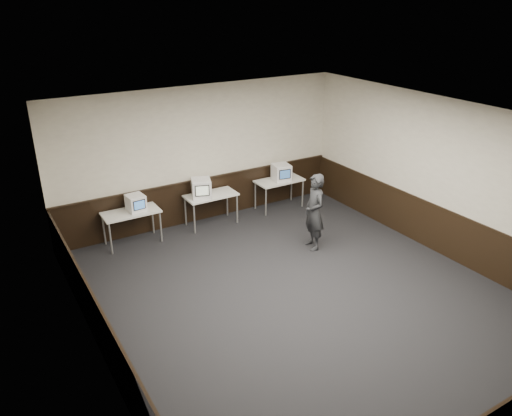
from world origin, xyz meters
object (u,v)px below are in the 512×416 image
Objects in this scene: emac_right at (281,172)px; person at (314,212)px; emac_left at (136,203)px; emac_center at (201,188)px; desk_right at (279,182)px; desk_center at (211,197)px; desk_left at (131,215)px.

emac_right is 2.22m from person.
emac_left is 1.53m from emac_center.
person is (-0.56, -2.17, 0.15)m from desk_right.
desk_right is at bearing 177.01° from person.
desk_right is 3.68m from emac_left.
desk_center is 2.44× the size of emac_right.
emac_right reaches higher than desk_center.
emac_right is at bearing -5.51° from emac_left.
desk_left is 3.84m from emac_right.
emac_center is at bearing -0.70° from desk_left.
desk_right is 0.73× the size of person.
desk_right is at bearing 0.00° from desk_left.
emac_left is at bearing -179.57° from desk_center.
emac_center reaches higher than emac_left.
person reaches higher than desk_left.
desk_left is at bearing 168.76° from emac_left.
emac_center reaches higher than desk_right.
desk_left is 2.91× the size of emac_left.
person is (3.11, -2.16, -0.10)m from emac_left.
person is at bearing -34.27° from emac_center.
desk_left is 0.73× the size of person.
desk_left is at bearing 180.00° from desk_center.
desk_left is 1.00× the size of desk_center.
emac_right is at bearing 18.96° from emac_center.
desk_left and desk_center have the same top height.
desk_left is 1.00× the size of desk_right.
desk_left is 1.68m from emac_center.
desk_left is at bearing -161.28° from emac_center.
desk_center is at bearing -136.83° from person.
emac_center is at bearing -132.15° from person.
person is at bearing -58.37° from desk_center.
emac_left reaches higher than desk_center.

